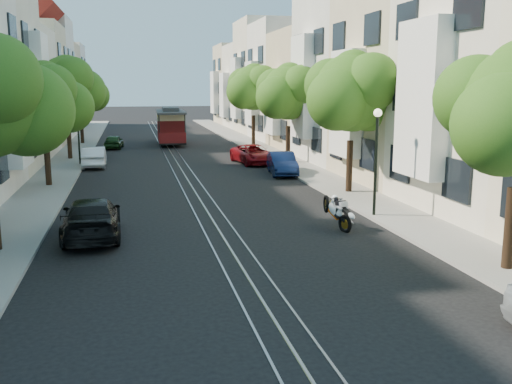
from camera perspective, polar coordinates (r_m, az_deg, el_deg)
ground at (r=44.88m, az=-8.50°, el=3.92°), size 200.00×200.00×0.00m
sidewalk_east at (r=45.92m, az=0.58°, el=4.26°), size 2.50×80.00×0.12m
sidewalk_west at (r=44.98m, az=-17.77°, el=3.62°), size 2.50×80.00×0.12m
rail_left at (r=44.84m, az=-9.20°, el=3.91°), size 0.06×80.00×0.02m
rail_slot at (r=44.88m, az=-8.50°, el=3.93°), size 0.06×80.00×0.02m
rail_right at (r=44.92m, az=-7.80°, el=3.96°), size 0.06×80.00×0.02m
lane_line at (r=44.88m, az=-8.50°, el=3.92°), size 0.08×80.00×0.01m
townhouses_east at (r=46.81m, az=6.23°, el=10.61°), size 7.75×72.00×12.00m
townhouses_west at (r=45.28m, az=-24.05°, el=9.63°), size 7.75×72.00×11.76m
tree_e_b at (r=27.44m, az=9.67°, el=9.59°), size 4.93×4.08×6.68m
tree_e_c at (r=37.87m, az=3.37°, el=9.77°), size 4.84×3.99×6.52m
tree_e_d at (r=48.55m, az=-0.19°, el=10.29°), size 5.01×4.16×6.85m
tree_w_b at (r=30.75m, az=-20.39°, el=8.56°), size 4.72×3.87×6.27m
tree_w_c at (r=41.67m, az=-18.39°, el=9.98°), size 5.13×4.28×7.09m
tree_w_d at (r=52.63m, az=-17.14°, el=9.57°), size 4.84×3.99×6.52m
lamp_east at (r=22.60m, az=11.96°, el=4.52°), size 0.32×0.32×4.16m
lamp_west at (r=38.70m, az=-17.40°, el=6.73°), size 0.32×0.32×4.16m
sportbike_rider at (r=20.89m, az=8.12°, el=-1.81°), size 0.67×1.79×1.26m
cable_car at (r=51.49m, az=-8.52°, el=6.74°), size 2.68×7.81×2.97m
parked_car_e_mid at (r=33.40m, az=2.63°, el=2.88°), size 1.83×4.12×1.31m
parked_car_e_far at (r=38.08m, az=-0.26°, el=3.80°), size 2.69×4.78×1.26m
parked_car_w_near at (r=20.34m, az=-16.10°, el=-2.50°), size 2.05×4.78×1.37m
parked_car_w_mid at (r=37.88m, az=-15.86°, el=3.40°), size 1.42×3.98×1.31m
parked_car_w_far at (r=48.58m, az=-14.04°, el=4.90°), size 1.65×3.47×1.14m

